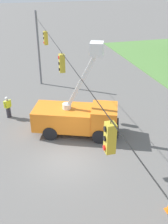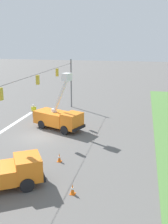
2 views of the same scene
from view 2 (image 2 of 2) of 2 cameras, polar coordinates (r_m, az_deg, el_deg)
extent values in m
plane|color=#605E5B|center=(28.46, -9.77, -5.28)|extent=(200.00, 200.00, 0.00)
cylinder|color=slate|center=(39.44, -2.81, 6.22)|extent=(0.20, 0.20, 7.20)
cylinder|color=black|center=(26.84, -10.42, 8.00)|extent=(26.00, 0.03, 0.03)
cylinder|color=black|center=(32.98, -5.90, 9.48)|extent=(0.02, 0.02, 0.10)
cube|color=gold|center=(33.04, -5.87, 8.56)|extent=(0.32, 0.28, 0.96)
cylinder|color=black|center=(33.05, -6.15, 9.12)|extent=(0.16, 0.05, 0.16)
cylinder|color=black|center=(33.09, -6.13, 8.57)|extent=(0.16, 0.05, 0.16)
cylinder|color=red|center=(33.13, -6.12, 8.02)|extent=(0.16, 0.05, 0.16)
cylinder|color=black|center=(27.19, -10.10, 8.01)|extent=(0.02, 0.02, 0.10)
cube|color=gold|center=(27.27, -10.05, 6.91)|extent=(0.32, 0.28, 0.96)
cylinder|color=red|center=(27.28, -10.39, 7.57)|extent=(0.16, 0.05, 0.16)
cylinder|color=black|center=(27.33, -10.36, 6.91)|extent=(0.16, 0.05, 0.16)
cylinder|color=black|center=(27.38, -10.33, 6.25)|extent=(0.16, 0.05, 0.16)
cylinder|color=black|center=(20.77, -17.83, 5.18)|extent=(0.02, 0.02, 0.10)
cube|color=gold|center=(20.87, -17.71, 3.75)|extent=(0.32, 0.28, 0.96)
cube|color=orange|center=(30.71, -6.90, -1.18)|extent=(3.63, 4.60, 1.44)
cube|color=orange|center=(28.90, -2.62, -1.90)|extent=(2.68, 2.43, 1.69)
cube|color=#1E2838|center=(28.47, -1.66, -1.55)|extent=(1.83, 0.82, 0.76)
cube|color=black|center=(28.59, -1.10, -3.56)|extent=(2.17, 1.01, 0.30)
cylinder|color=black|center=(30.09, -1.74, -2.86)|extent=(0.64, 1.03, 1.00)
cylinder|color=black|center=(28.53, -4.26, -3.96)|extent=(0.64, 1.03, 1.00)
cylinder|color=black|center=(32.13, -6.58, -1.75)|extent=(0.64, 1.03, 1.00)
cylinder|color=black|center=(30.67, -9.17, -2.70)|extent=(0.64, 1.03, 1.00)
cylinder|color=silver|center=(30.28, -6.55, 0.36)|extent=(0.60, 0.60, 0.36)
cube|color=white|center=(29.23, -5.20, 3.46)|extent=(1.04, 2.11, 4.05)
cube|color=white|center=(28.22, -3.77, 7.63)|extent=(1.13, 1.08, 0.80)
cube|color=orange|center=(19.37, -12.11, -11.61)|extent=(2.79, 2.67, 1.60)
cube|color=#1E2838|center=(19.31, -10.29, -10.66)|extent=(1.69, 1.11, 0.72)
cube|color=black|center=(19.78, -9.14, -12.97)|extent=(2.01, 1.34, 0.30)
cylinder|color=black|center=(20.64, -13.04, -12.38)|extent=(0.77, 1.00, 1.00)
cylinder|color=black|center=(18.82, -12.27, -15.27)|extent=(0.77, 1.00, 1.00)
cylinder|color=#383842|center=(35.27, -10.67, -0.46)|extent=(0.18, 0.18, 0.85)
cylinder|color=#383842|center=(35.25, -10.99, -0.49)|extent=(0.18, 0.18, 0.85)
cube|color=#D8EA26|center=(35.07, -10.89, 0.66)|extent=(0.41, 0.47, 0.60)
cube|color=silver|center=(35.07, -10.89, 0.66)|extent=(0.28, 0.40, 0.62)
cylinder|color=#D8EA26|center=(35.09, -10.45, 0.74)|extent=(0.11, 0.11, 0.55)
cylinder|color=#D8EA26|center=(35.03, -11.33, 0.67)|extent=(0.11, 0.11, 0.55)
sphere|color=tan|center=(34.96, -10.92, 1.34)|extent=(0.22, 0.22, 0.22)
sphere|color=white|center=(34.95, -10.93, 1.44)|extent=(0.26, 0.26, 0.26)
cube|color=orange|center=(22.72, -5.37, -10.65)|extent=(0.36, 0.36, 0.03)
cone|color=orange|center=(22.56, -5.40, -9.79)|extent=(0.29, 0.29, 0.72)
cylinder|color=white|center=(22.54, -5.40, -9.71)|extent=(0.18, 0.18, 0.13)
cube|color=orange|center=(18.45, -2.50, -17.36)|extent=(0.36, 0.36, 0.03)
cone|color=orange|center=(18.24, -2.51, -16.38)|extent=(0.29, 0.29, 0.72)
cylinder|color=white|center=(18.23, -2.51, -16.28)|extent=(0.18, 0.18, 0.13)
cube|color=orange|center=(33.44, -8.82, -2.01)|extent=(0.36, 0.36, 0.03)
cone|color=orange|center=(33.32, -8.85, -1.35)|extent=(0.31, 0.31, 0.77)
cylinder|color=white|center=(33.31, -8.85, -1.29)|extent=(0.19, 0.19, 0.14)
camera|label=1|loc=(17.40, -35.88, 13.20)|focal=42.00mm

